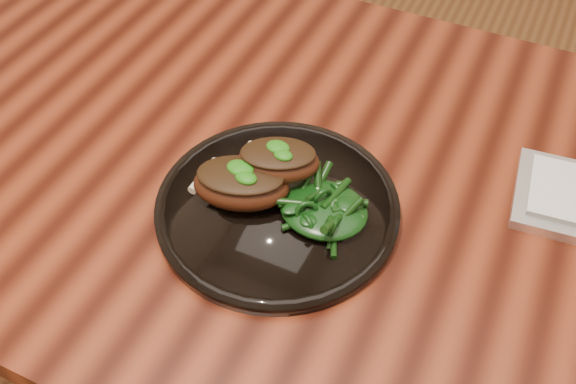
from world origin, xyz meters
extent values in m
cube|color=black|center=(0.00, 0.00, 0.73)|extent=(1.60, 0.80, 0.04)
cylinder|color=#36150C|center=(-0.74, 0.34, 0.35)|extent=(0.06, 0.06, 0.71)
cylinder|color=black|center=(-0.04, -0.10, 0.76)|extent=(0.30, 0.30, 0.02)
torus|color=black|center=(-0.04, -0.10, 0.76)|extent=(0.30, 0.30, 0.01)
cylinder|color=black|center=(-0.04, -0.10, 0.76)|extent=(0.20, 0.20, 0.00)
ellipsoid|color=#3C190B|center=(-0.09, -0.11, 0.79)|extent=(0.13, 0.11, 0.04)
ellipsoid|color=black|center=(-0.09, -0.11, 0.81)|extent=(0.12, 0.09, 0.01)
cylinder|color=beige|center=(-0.14, -0.10, 0.78)|extent=(0.01, 0.06, 0.01)
ellipsoid|color=#0E4F08|center=(-0.09, -0.11, 0.81)|extent=(0.03, 0.02, 0.01)
ellipsoid|color=#3C190B|center=(-0.06, -0.07, 0.80)|extent=(0.12, 0.10, 0.04)
ellipsoid|color=black|center=(-0.06, -0.07, 0.82)|extent=(0.11, 0.09, 0.01)
cylinder|color=beige|center=(-0.10, -0.07, 0.80)|extent=(0.01, 0.05, 0.01)
ellipsoid|color=#0E4F08|center=(-0.06, -0.07, 0.83)|extent=(0.03, 0.02, 0.01)
ellipsoid|color=#0E4F08|center=(-0.08, -0.03, 0.77)|extent=(0.09, 0.06, 0.01)
ellipsoid|color=black|center=(0.01, -0.09, 0.78)|extent=(0.11, 0.09, 0.02)
camera|label=1|loc=(0.18, -0.56, 1.35)|focal=40.00mm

